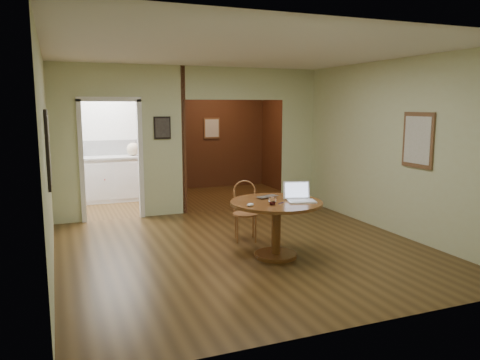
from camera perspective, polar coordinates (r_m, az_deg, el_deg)
name	(u,v)px	position (r m, az deg, el deg)	size (l,w,h in m)	color
floor	(246,250)	(6.61, 0.73, -8.50)	(5.00, 5.00, 0.00)	#402B12
room_shell	(162,143)	(9.16, -9.43, 4.52)	(5.20, 7.50, 5.00)	white
dining_table	(276,216)	(6.18, 4.44, -4.38)	(1.21, 1.21, 0.76)	brown
chair	(245,207)	(6.98, 0.62, -3.33)	(0.46, 0.46, 0.89)	#A66A3A
open_laptop	(299,196)	(6.18, 7.24, -1.95)	(0.40, 0.39, 0.25)	white
closed_laptop	(269,197)	(6.32, 3.60, -2.14)	(0.32, 0.21, 0.03)	#B9B9BE
mouse	(250,205)	(5.80, 1.26, -3.04)	(0.10, 0.06, 0.04)	white
wine_glass	(272,201)	(5.90, 3.97, -2.52)	(0.10, 0.10, 0.11)	white
pen	(281,203)	(6.02, 5.05, -2.80)	(0.01, 0.01, 0.13)	#0C0E54
kitchen_cabinet	(111,179)	(10.19, -15.48, 0.16)	(2.06, 0.60, 0.94)	white
grocery_bag	(133,149)	(10.18, -12.91, 3.68)	(0.27, 0.23, 0.27)	beige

